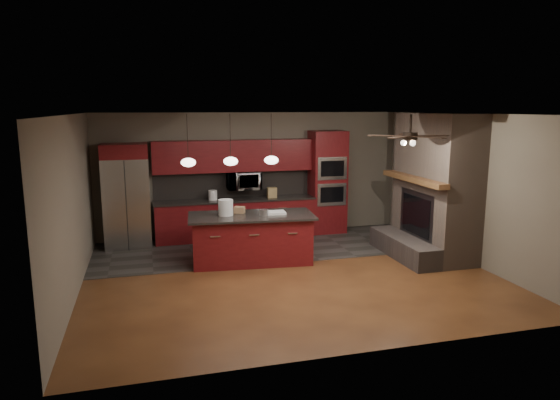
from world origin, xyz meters
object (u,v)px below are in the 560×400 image
object	(u,v)px
refrigerator	(127,196)
cardboard_box	(239,210)
paint_tray	(274,213)
counter_bucket	(213,195)
kitchen_island	(252,238)
counter_box	(272,193)
oven_tower	(327,182)
microwave	(244,180)
paint_can	(264,213)
white_bucket	(226,207)

from	to	relation	value
refrigerator	cardboard_box	world-z (taller)	refrigerator
paint_tray	counter_bucket	distance (m)	2.06
counter_bucket	kitchen_island	bearing A→B (deg)	-75.24
counter_box	counter_bucket	bearing A→B (deg)	-178.43
oven_tower	counter_bucket	bearing A→B (deg)	179.84
oven_tower	paint_tray	xyz separation A→B (m)	(-1.77, -1.84, -0.25)
cardboard_box	counter_box	bearing A→B (deg)	81.82
refrigerator	counter_bucket	size ratio (longest dim) A/B	10.09
microwave	paint_can	distance (m)	2.02
kitchen_island	counter_box	distance (m)	2.04
refrigerator	kitchen_island	xyz separation A→B (m)	(2.29, -1.74, -0.62)
white_bucket	oven_tower	bearing A→B (deg)	33.04
microwave	cardboard_box	distance (m)	1.73
white_bucket	cardboard_box	xyz separation A→B (m)	(0.29, 0.14, -0.09)
refrigerator	kitchen_island	distance (m)	2.95
refrigerator	paint_can	world-z (taller)	refrigerator
refrigerator	paint_tray	xyz separation A→B (m)	(2.72, -1.76, -0.15)
kitchen_island	cardboard_box	world-z (taller)	cardboard_box
kitchen_island	paint_tray	world-z (taller)	paint_tray
white_bucket	counter_box	distance (m)	2.15
paint_can	counter_box	bearing A→B (deg)	71.48
microwave	kitchen_island	size ratio (longest dim) A/B	0.30
oven_tower	kitchen_island	world-z (taller)	oven_tower
counter_bucket	counter_box	size ratio (longest dim) A/B	0.95
paint_can	oven_tower	bearing A→B (deg)	44.30
white_bucket	counter_box	bearing A→B (deg)	52.03
cardboard_box	paint_tray	bearing A→B (deg)	3.85
white_bucket	paint_can	xyz separation A→B (m)	(0.69, -0.20, -0.09)
kitchen_island	cardboard_box	bearing A→B (deg)	134.82
kitchen_island	cardboard_box	size ratio (longest dim) A/B	12.63
oven_tower	microwave	bearing A→B (deg)	178.34
counter_bucket	oven_tower	bearing A→B (deg)	-0.16
counter_box	cardboard_box	bearing A→B (deg)	-120.00
oven_tower	microwave	distance (m)	1.98
counter_bucket	microwave	bearing A→B (deg)	4.07
paint_can	counter_box	world-z (taller)	counter_box
white_bucket	cardboard_box	bearing A→B (deg)	26.48
counter_box	white_bucket	bearing A→B (deg)	-124.24
oven_tower	refrigerator	xyz separation A→B (m)	(-4.49, -0.07, -0.10)
refrigerator	paint_can	bearing A→B (deg)	-36.51
microwave	refrigerator	world-z (taller)	refrigerator
oven_tower	counter_box	xyz separation A→B (m)	(-1.35, -0.04, -0.18)
kitchen_island	white_bucket	size ratio (longest dim) A/B	8.16
paint_tray	counter_box	size ratio (longest dim) A/B	1.90
oven_tower	kitchen_island	distance (m)	2.94
cardboard_box	counter_bucket	world-z (taller)	counter_bucket
white_bucket	counter_bucket	bearing A→B (deg)	90.35
white_bucket	counter_bucket	world-z (taller)	white_bucket
kitchen_island	counter_box	size ratio (longest dim) A/B	10.69
refrigerator	kitchen_island	size ratio (longest dim) A/B	0.89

